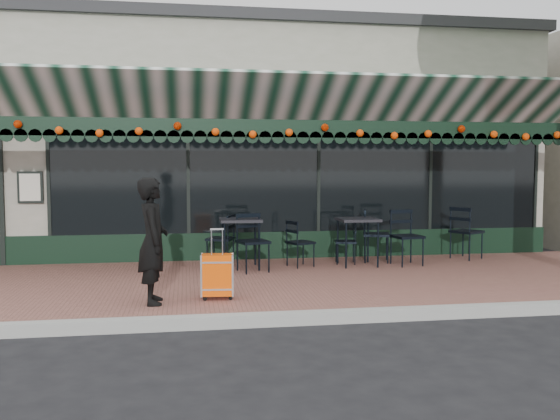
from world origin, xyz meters
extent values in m
plane|color=black|center=(0.00, 0.00, 0.00)|extent=(80.00, 80.00, 0.00)
cube|color=brown|center=(0.00, 2.00, 0.07)|extent=(18.00, 4.00, 0.15)
cube|color=#9E9E99|center=(0.00, -0.08, 0.07)|extent=(18.00, 0.16, 0.15)
cube|color=gray|center=(0.00, 8.00, 2.25)|extent=(12.00, 8.00, 4.50)
cube|color=black|center=(1.20, 3.98, 1.65)|extent=(9.20, 0.04, 2.00)
cube|color=silver|center=(-3.70, 3.94, 1.50)|extent=(0.42, 0.04, 0.55)
cube|color=black|center=(0.00, 2.52, 2.46)|extent=(12.00, 0.03, 0.28)
cylinder|color=#EB4007|center=(0.00, 2.46, 2.44)|extent=(11.60, 0.12, 0.12)
imported|color=black|center=(-1.46, 0.64, 0.94)|extent=(0.41, 0.60, 1.57)
cube|color=#FD5408|center=(-0.66, 0.76, 0.47)|extent=(0.41, 0.25, 0.53)
cube|color=black|center=(-0.66, 0.76, 0.18)|extent=(0.41, 0.25, 0.05)
cube|color=silver|center=(-0.66, 0.76, 0.90)|extent=(0.18, 0.04, 0.33)
cube|color=black|center=(1.87, 2.99, 0.95)|extent=(0.66, 0.66, 0.04)
cylinder|color=black|center=(1.60, 2.72, 0.54)|extent=(0.03, 0.03, 0.78)
cylinder|color=black|center=(2.15, 2.72, 0.54)|extent=(0.03, 0.03, 0.78)
cylinder|color=black|center=(1.60, 3.27, 0.54)|extent=(0.03, 0.03, 0.78)
cylinder|color=black|center=(2.15, 3.27, 0.54)|extent=(0.03, 0.03, 0.78)
cube|color=black|center=(-0.15, 3.03, 0.97)|extent=(0.68, 0.68, 0.05)
cylinder|color=black|center=(-0.43, 2.75, 0.55)|extent=(0.03, 0.03, 0.79)
cylinder|color=black|center=(0.13, 2.75, 0.55)|extent=(0.03, 0.03, 0.79)
cylinder|color=black|center=(-0.43, 3.32, 0.55)|extent=(0.03, 0.03, 0.79)
cylinder|color=black|center=(0.13, 3.32, 0.55)|extent=(0.03, 0.03, 0.79)
camera|label=1|loc=(-1.04, -6.82, 1.86)|focal=38.00mm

